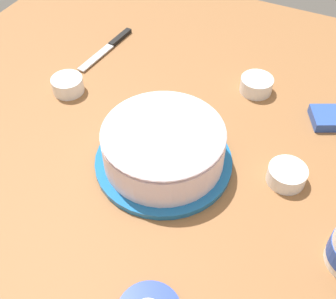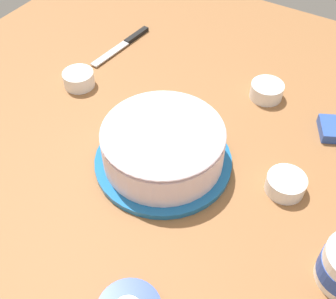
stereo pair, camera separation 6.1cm
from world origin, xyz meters
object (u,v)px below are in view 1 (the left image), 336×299
(sprinkle_bowl_blue, at_px, (68,85))
(sprinkle_bowl_orange, at_px, (287,174))
(spreading_knife, at_px, (111,45))
(frosted_cake, at_px, (163,147))
(sprinkle_bowl_yellow, at_px, (256,84))

(sprinkle_bowl_blue, xyz_separation_m, sprinkle_bowl_orange, (-0.59, 0.04, -0.00))
(spreading_knife, bearing_deg, frosted_cake, 135.36)
(sprinkle_bowl_orange, bearing_deg, spreading_knife, -24.02)
(sprinkle_bowl_orange, height_order, sprinkle_bowl_yellow, sprinkle_bowl_yellow)
(spreading_knife, bearing_deg, sprinkle_bowl_yellow, 179.21)
(frosted_cake, distance_m, sprinkle_bowl_blue, 0.35)
(spreading_knife, height_order, sprinkle_bowl_yellow, sprinkle_bowl_yellow)
(spreading_knife, xyz_separation_m, sprinkle_bowl_blue, (-0.01, 0.22, 0.02))
(frosted_cake, xyz_separation_m, sprinkle_bowl_blue, (0.33, -0.11, -0.03))
(sprinkle_bowl_blue, height_order, sprinkle_bowl_orange, sprinkle_bowl_blue)
(frosted_cake, xyz_separation_m, sprinkle_bowl_orange, (-0.25, -0.07, -0.03))
(sprinkle_bowl_orange, bearing_deg, sprinkle_bowl_yellow, -59.88)
(frosted_cake, relative_size, spreading_knife, 1.27)
(sprinkle_bowl_blue, relative_size, sprinkle_bowl_yellow, 0.97)
(spreading_knife, height_order, sprinkle_bowl_blue, sprinkle_bowl_blue)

